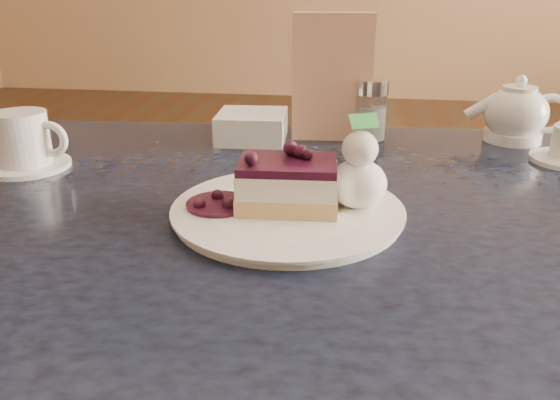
# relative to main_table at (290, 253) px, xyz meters

# --- Properties ---
(main_table) EXTENTS (1.33, 0.93, 0.80)m
(main_table) POSITION_rel_main_table_xyz_m (0.00, 0.00, 0.00)
(main_table) COLOR black
(main_table) RESTS_ON ground
(dessert_plate) EXTENTS (0.30, 0.30, 0.01)m
(dessert_plate) POSITION_rel_main_table_xyz_m (0.00, -0.05, 0.09)
(dessert_plate) COLOR white
(dessert_plate) RESTS_ON main_table
(cheesecake_slice) EXTENTS (0.13, 0.10, 0.06)m
(cheesecake_slice) POSITION_rel_main_table_xyz_m (0.00, -0.05, 0.13)
(cheesecake_slice) COLOR #DABE7B
(cheesecake_slice) RESTS_ON dessert_plate
(whipped_cream) EXTENTS (0.07, 0.07, 0.07)m
(whipped_cream) POSITION_rel_main_table_xyz_m (0.09, -0.04, 0.13)
(whipped_cream) COLOR white
(whipped_cream) RESTS_ON dessert_plate
(berry_sauce) EXTENTS (0.09, 0.09, 0.01)m
(berry_sauce) POSITION_rel_main_table_xyz_m (-0.09, -0.06, 0.10)
(berry_sauce) COLOR black
(berry_sauce) RESTS_ON dessert_plate
(coffee_set) EXTENTS (0.15, 0.14, 0.09)m
(coffee_set) POSITION_rel_main_table_xyz_m (-0.45, 0.08, 0.13)
(coffee_set) COLOR white
(coffee_set) RESTS_ON main_table
(tea_set) EXTENTS (0.24, 0.25, 0.11)m
(tea_set) POSITION_rel_main_table_xyz_m (0.40, 0.34, 0.13)
(tea_set) COLOR white
(tea_set) RESTS_ON main_table
(menu_card) EXTENTS (0.15, 0.04, 0.24)m
(menu_card) POSITION_rel_main_table_xyz_m (0.04, 0.33, 0.20)
(menu_card) COLOR beige
(menu_card) RESTS_ON main_table
(sugar_shaker) EXTENTS (0.06, 0.06, 0.12)m
(sugar_shaker) POSITION_rel_main_table_xyz_m (0.11, 0.33, 0.14)
(sugar_shaker) COLOR white
(sugar_shaker) RESTS_ON main_table
(napkin_stack) EXTENTS (0.14, 0.14, 0.05)m
(napkin_stack) POSITION_rel_main_table_xyz_m (-0.11, 0.30, 0.11)
(napkin_stack) COLOR white
(napkin_stack) RESTS_ON main_table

